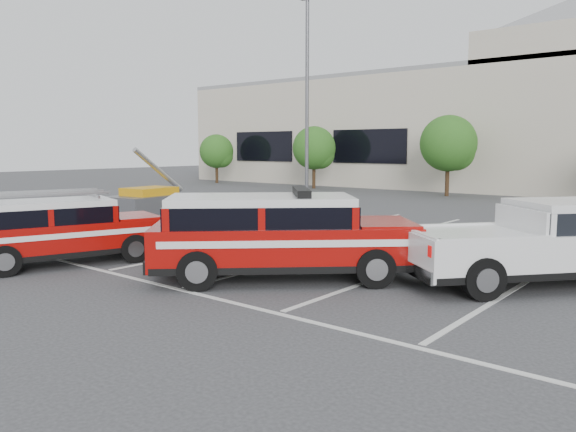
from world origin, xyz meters
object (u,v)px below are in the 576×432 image
(tree_far_left, at_px, (218,152))
(tree_left, at_px, (315,149))
(ladder_suv, at_px, (61,235))
(fire_chief_suv, at_px, (280,242))
(tree_mid_left, at_px, (450,145))
(light_pole_left, at_px, (307,101))
(utility_rig, at_px, (147,205))
(white_pickup, at_px, (544,251))

(tree_far_left, bearing_deg, tree_left, 0.00)
(ladder_suv, bearing_deg, fire_chief_suv, 41.10)
(ladder_suv, bearing_deg, tree_mid_left, 109.49)
(tree_left, distance_m, light_pole_left, 12.43)
(tree_mid_left, bearing_deg, utility_rig, -105.89)
(light_pole_left, height_order, white_pickup, light_pole_left)
(ladder_suv, relative_size, utility_rig, 1.38)
(tree_mid_left, bearing_deg, ladder_suv, -88.62)
(tree_left, distance_m, tree_mid_left, 10.00)
(tree_mid_left, relative_size, white_pickup, 0.84)
(tree_mid_left, height_order, light_pole_left, light_pole_left)
(tree_left, height_order, tree_mid_left, tree_mid_left)
(tree_mid_left, bearing_deg, fire_chief_suv, -75.47)
(tree_left, bearing_deg, light_pole_left, -55.48)
(white_pickup, bearing_deg, tree_mid_left, 158.43)
(light_pole_left, relative_size, ladder_suv, 2.05)
(white_pickup, bearing_deg, tree_left, 176.41)
(light_pole_left, relative_size, fire_chief_suv, 1.81)
(utility_rig, bearing_deg, white_pickup, -10.48)
(white_pickup, bearing_deg, light_pole_left, -174.96)
(light_pole_left, height_order, fire_chief_suv, light_pole_left)
(tree_far_left, height_order, utility_rig, tree_far_left)
(tree_far_left, height_order, fire_chief_suv, tree_far_left)
(tree_far_left, distance_m, utility_rig, 23.53)
(utility_rig, bearing_deg, ladder_suv, -55.21)
(light_pole_left, distance_m, utility_rig, 9.56)
(fire_chief_suv, bearing_deg, white_pickup, 80.95)
(white_pickup, relative_size, ladder_suv, 1.16)
(tree_left, height_order, ladder_suv, tree_left)
(tree_left, xyz_separation_m, ladder_suv, (10.60, -25.06, -2.04))
(tree_far_left, xyz_separation_m, utility_rig, (14.83, -18.16, -1.92))
(fire_chief_suv, bearing_deg, tree_left, 172.01)
(tree_left, height_order, white_pickup, tree_left)
(tree_far_left, xyz_separation_m, ladder_suv, (20.60, -25.06, -1.77))
(utility_rig, bearing_deg, fire_chief_suv, -27.88)
(white_pickup, bearing_deg, tree_far_left, -172.67)
(tree_far_left, bearing_deg, fire_chief_suv, -41.36)
(white_pickup, xyz_separation_m, utility_rig, (-15.80, 1.48, -0.13))
(tree_mid_left, height_order, utility_rig, tree_mid_left)
(tree_far_left, height_order, tree_left, tree_left)
(fire_chief_suv, xyz_separation_m, white_pickup, (4.72, 3.17, -0.11))
(tree_mid_left, distance_m, light_pole_left, 10.73)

